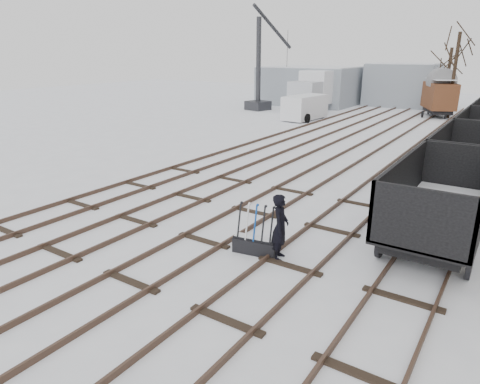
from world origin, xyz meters
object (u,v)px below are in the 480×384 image
(worker, at_px, (280,227))
(box_van_wagon, at_px, (439,95))
(ground_frame, at_px, (255,244))
(lorry, at_px, (320,89))
(freight_wagon_a, at_px, (439,212))
(panel_van, at_px, (305,107))
(crane, at_px, (259,83))

(worker, bearing_deg, box_van_wagon, -16.12)
(ground_frame, relative_size, lorry, 0.17)
(freight_wagon_a, xyz_separation_m, box_van_wagon, (-5.08, 29.11, 0.96))
(freight_wagon_a, xyz_separation_m, panel_van, (-14.31, 20.73, 0.10))
(ground_frame, relative_size, box_van_wagon, 0.30)
(ground_frame, bearing_deg, panel_van, 102.84)
(box_van_wagon, relative_size, lorry, 0.57)
(worker, xyz_separation_m, panel_van, (-10.83, 24.41, 0.11))
(freight_wagon_a, xyz_separation_m, crane, (-21.13, 24.36, 1.65))
(worker, bearing_deg, panel_van, 5.02)
(ground_frame, relative_size, panel_van, 0.31)
(panel_van, xyz_separation_m, crane, (-6.81, 3.63, 1.55))
(freight_wagon_a, relative_size, box_van_wagon, 1.27)
(lorry, xyz_separation_m, panel_van, (1.85, -7.27, -0.91))
(lorry, bearing_deg, worker, -64.59)
(freight_wagon_a, bearing_deg, ground_frame, -138.27)
(freight_wagon_a, distance_m, lorry, 32.34)
(ground_frame, xyz_separation_m, box_van_wagon, (-0.84, 32.89, 1.65))
(box_van_wagon, distance_m, panel_van, 12.50)
(ground_frame, xyz_separation_m, panel_van, (-10.08, 24.51, 0.79))
(lorry, bearing_deg, ground_frame, -65.83)
(box_van_wagon, relative_size, crane, 0.49)
(ground_frame, bearing_deg, crane, 111.46)
(freight_wagon_a, bearing_deg, box_van_wagon, 99.90)
(box_van_wagon, bearing_deg, panel_van, -161.80)
(freight_wagon_a, bearing_deg, lorry, 120.00)
(ground_frame, height_order, crane, crane)
(freight_wagon_a, relative_size, crane, 0.63)
(ground_frame, bearing_deg, worker, -1.91)
(freight_wagon_a, distance_m, box_van_wagon, 29.57)
(lorry, height_order, panel_van, lorry)
(ground_frame, height_order, worker, worker)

